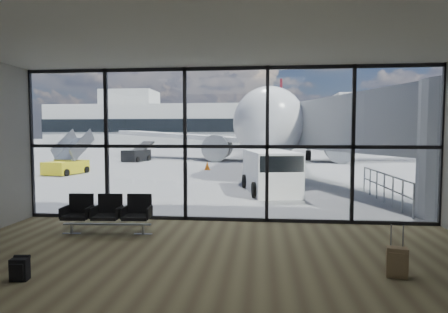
% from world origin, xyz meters
% --- Properties ---
extents(ground, '(220.00, 220.00, 0.00)m').
position_xyz_m(ground, '(0.00, 40.00, 0.00)').
color(ground, slate).
rests_on(ground, ground).
extents(lounge_shell, '(12.02, 8.01, 4.51)m').
position_xyz_m(lounge_shell, '(0.00, -4.80, 2.65)').
color(lounge_shell, brown).
rests_on(lounge_shell, ground).
extents(glass_curtain_wall, '(12.10, 0.12, 4.50)m').
position_xyz_m(glass_curtain_wall, '(0.00, 0.00, 2.25)').
color(glass_curtain_wall, white).
rests_on(glass_curtain_wall, ground).
extents(jet_bridge, '(8.00, 16.50, 4.33)m').
position_xyz_m(jet_bridge, '(4.90, 7.07, 2.76)').
color(jet_bridge, '#959699').
rests_on(jet_bridge, ground).
extents(apron_railing, '(0.06, 5.46, 1.11)m').
position_xyz_m(apron_railing, '(5.60, 3.50, 0.72)').
color(apron_railing, gray).
rests_on(apron_railing, ground).
extents(far_terminal, '(80.00, 12.20, 11.00)m').
position_xyz_m(far_terminal, '(-0.59, 61.97, 4.21)').
color(far_terminal, beige).
rests_on(far_terminal, ground).
extents(tree_0, '(4.95, 4.95, 7.12)m').
position_xyz_m(tree_0, '(-45.00, 72.00, 4.63)').
color(tree_0, '#382619').
rests_on(tree_0, ground).
extents(tree_1, '(5.61, 5.61, 8.07)m').
position_xyz_m(tree_1, '(-39.00, 72.00, 5.25)').
color(tree_1, '#382619').
rests_on(tree_1, ground).
extents(tree_2, '(6.27, 6.27, 9.03)m').
position_xyz_m(tree_2, '(-33.00, 72.00, 5.88)').
color(tree_2, '#382619').
rests_on(tree_2, ground).
extents(tree_3, '(4.95, 4.95, 7.12)m').
position_xyz_m(tree_3, '(-27.00, 72.00, 4.63)').
color(tree_3, '#382619').
rests_on(tree_3, ground).
extents(tree_4, '(5.61, 5.61, 8.07)m').
position_xyz_m(tree_4, '(-21.00, 72.00, 5.25)').
color(tree_4, '#382619').
rests_on(tree_4, ground).
extents(tree_5, '(6.27, 6.27, 9.03)m').
position_xyz_m(tree_5, '(-15.00, 72.00, 5.88)').
color(tree_5, '#382619').
rests_on(tree_5, ground).
extents(seating_row, '(2.26, 0.77, 1.00)m').
position_xyz_m(seating_row, '(-2.90, -1.61, 0.56)').
color(seating_row, gray).
rests_on(seating_row, ground).
extents(backpack, '(0.31, 0.29, 0.44)m').
position_xyz_m(backpack, '(-3.17, -4.82, 0.21)').
color(backpack, black).
rests_on(backpack, ground).
extents(suitcase, '(0.40, 0.32, 0.97)m').
position_xyz_m(suitcase, '(3.45, -4.03, 0.29)').
color(suitcase, brown).
rests_on(suitcase, ground).
extents(airliner, '(33.91, 39.33, 10.13)m').
position_xyz_m(airliner, '(2.66, 26.62, 3.09)').
color(airliner, silver).
rests_on(airliner, ground).
extents(service_van, '(2.64, 4.44, 1.81)m').
position_xyz_m(service_van, '(1.45, 5.50, 0.93)').
color(service_van, white).
rests_on(service_van, ground).
extents(belt_loader, '(2.12, 4.12, 1.81)m').
position_xyz_m(belt_loader, '(-10.39, 22.73, 0.61)').
color(belt_loader, black).
rests_on(belt_loader, ground).
extents(mobile_stairs, '(2.13, 3.44, 2.27)m').
position_xyz_m(mobile_stairs, '(-11.25, 11.73, 0.55)').
color(mobile_stairs, gold).
rests_on(mobile_stairs, ground).
extents(traffic_cone_a, '(0.42, 0.42, 0.60)m').
position_xyz_m(traffic_cone_a, '(-2.75, 15.19, 0.29)').
color(traffic_cone_a, orange).
rests_on(traffic_cone_a, ground).
extents(traffic_cone_b, '(0.42, 0.42, 0.59)m').
position_xyz_m(traffic_cone_b, '(2.81, 14.95, 0.28)').
color(traffic_cone_b, '#D4450B').
rests_on(traffic_cone_b, ground).
extents(traffic_cone_c, '(0.38, 0.38, 0.55)m').
position_xyz_m(traffic_cone_c, '(2.54, 11.12, 0.26)').
color(traffic_cone_c, orange).
rests_on(traffic_cone_c, ground).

